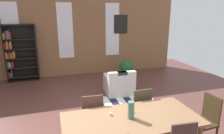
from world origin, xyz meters
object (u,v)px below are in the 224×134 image
object	(u,v)px
dining_table	(132,122)
potted_plant_by_shelf	(127,68)
dining_chair_far_left	(92,115)
bookshelf_tall	(19,53)
armchair_white	(119,84)
vase_on_table	(131,110)
dining_chair_far_right	(140,108)
dining_chair_head_right	(206,119)

from	to	relation	value
dining_table	potted_plant_by_shelf	xyz separation A→B (m)	(1.53, 4.19, -0.36)
dining_chair_far_left	bookshelf_tall	distance (m)	4.48
armchair_white	potted_plant_by_shelf	distance (m)	1.66
vase_on_table	armchair_white	xyz separation A→B (m)	(0.75, 2.73, -0.64)
dining_chair_far_left	potted_plant_by_shelf	xyz separation A→B (m)	(2.01, 3.45, -0.17)
armchair_white	vase_on_table	bearing A→B (deg)	-105.40
dining_chair_far_left	bookshelf_tall	xyz separation A→B (m)	(-1.73, 4.10, 0.51)
vase_on_table	potted_plant_by_shelf	xyz separation A→B (m)	(1.54, 4.19, -0.57)
dining_table	potted_plant_by_shelf	bearing A→B (deg)	69.97
armchair_white	potted_plant_by_shelf	xyz separation A→B (m)	(0.79, 1.45, 0.06)
dining_chair_far_right	dining_chair_head_right	bearing A→B (deg)	-37.11
dining_chair_far_right	potted_plant_by_shelf	world-z (taller)	dining_chair_far_right
vase_on_table	armchair_white	world-z (taller)	vase_on_table
armchair_white	dining_chair_far_right	bearing A→B (deg)	-97.20
potted_plant_by_shelf	dining_table	bearing A→B (deg)	-110.03
armchair_white	potted_plant_by_shelf	world-z (taller)	armchair_white
dining_table	bookshelf_tall	world-z (taller)	bookshelf_tall
dining_table	armchair_white	bearing A→B (deg)	74.93
vase_on_table	dining_chair_far_right	size ratio (longest dim) A/B	0.29
dining_chair_far_right	bookshelf_tall	xyz separation A→B (m)	(-2.70, 4.10, 0.51)
dining_table	dining_chair_far_left	xyz separation A→B (m)	(-0.49, 0.73, -0.19)
dining_table	dining_chair_far_right	xyz separation A→B (m)	(0.48, 0.73, -0.19)
dining_table	dining_chair_far_left	world-z (taller)	dining_chair_far_left
dining_chair_far_left	dining_chair_head_right	world-z (taller)	same
vase_on_table	bookshelf_tall	world-z (taller)	bookshelf_tall
dining_chair_far_right	armchair_white	xyz separation A→B (m)	(0.25, 2.00, -0.23)
dining_chair_far_left	armchair_white	world-z (taller)	dining_chair_far_left
vase_on_table	dining_chair_head_right	distance (m)	1.51
potted_plant_by_shelf	dining_chair_far_right	bearing A→B (deg)	-106.80
dining_chair_head_right	potted_plant_by_shelf	bearing A→B (deg)	88.86
dining_chair_far_left	dining_chair_head_right	bearing A→B (deg)	-20.63
potted_plant_by_shelf	vase_on_table	bearing A→B (deg)	-110.23
dining_chair_head_right	armchair_white	size ratio (longest dim) A/B	1.14
vase_on_table	dining_chair_head_right	world-z (taller)	vase_on_table
potted_plant_by_shelf	bookshelf_tall	bearing A→B (deg)	170.23
bookshelf_tall	potted_plant_by_shelf	size ratio (longest dim) A/B	3.11
bookshelf_tall	potted_plant_by_shelf	world-z (taller)	bookshelf_tall
dining_chair_head_right	armchair_white	bearing A→B (deg)	104.54
dining_table	potted_plant_by_shelf	distance (m)	4.47
dining_table	potted_plant_by_shelf	world-z (taller)	dining_table
dining_chair_far_right	bookshelf_tall	bearing A→B (deg)	123.37
dining_chair_head_right	dining_chair_far_right	bearing A→B (deg)	142.89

